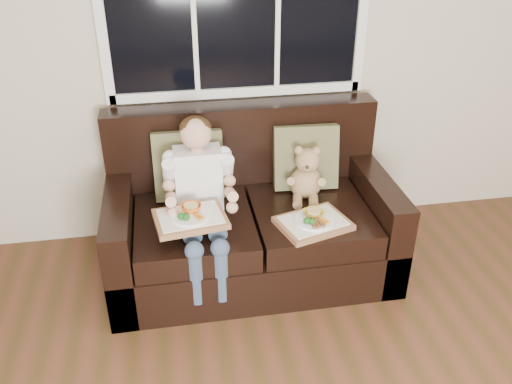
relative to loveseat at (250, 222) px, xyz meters
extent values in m
cube|color=beige|center=(0.45, 0.48, 1.04)|extent=(4.50, 0.02, 2.70)
cube|color=white|center=(0.00, 0.45, 0.69)|extent=(1.58, 0.04, 0.06)
cube|color=black|center=(0.00, -0.07, -0.16)|extent=(1.70, 0.90, 0.30)
cube|color=black|center=(-0.77, -0.07, -0.01)|extent=(0.15, 0.90, 0.60)
cube|color=black|center=(0.78, -0.07, -0.01)|extent=(0.15, 0.90, 0.60)
cube|color=black|center=(0.00, 0.31, 0.32)|extent=(1.70, 0.18, 0.66)
cube|color=black|center=(-0.35, -0.15, 0.07)|extent=(0.68, 0.72, 0.15)
cube|color=black|center=(0.35, -0.15, 0.07)|extent=(0.68, 0.72, 0.15)
cube|color=brown|center=(-0.35, 0.15, 0.35)|extent=(0.42, 0.20, 0.43)
cube|color=brown|center=(0.38, 0.15, 0.34)|extent=(0.41, 0.21, 0.41)
cube|color=white|center=(-0.30, -0.02, 0.34)|extent=(0.27, 0.17, 0.38)
sphere|color=tan|center=(-0.30, -0.03, 0.63)|extent=(0.18, 0.18, 0.18)
ellipsoid|color=#352211|center=(-0.30, -0.01, 0.66)|extent=(0.18, 0.18, 0.13)
cylinder|color=#35455C|center=(-0.37, -0.23, 0.19)|extent=(0.10, 0.33, 0.10)
cylinder|color=#35455C|center=(-0.24, -0.23, 0.19)|extent=(0.10, 0.33, 0.10)
cylinder|color=#35455C|center=(-0.37, -0.48, -0.02)|extent=(0.09, 0.09, 0.31)
cylinder|color=#35455C|center=(-0.24, -0.48, -0.02)|extent=(0.09, 0.09, 0.31)
cylinder|color=tan|center=(-0.46, -0.14, 0.38)|extent=(0.07, 0.33, 0.26)
cylinder|color=tan|center=(-0.14, -0.14, 0.38)|extent=(0.07, 0.33, 0.26)
ellipsoid|color=tan|center=(0.35, 0.02, 0.23)|extent=(0.24, 0.21, 0.21)
sphere|color=tan|center=(0.35, 0.01, 0.39)|extent=(0.18, 0.18, 0.15)
sphere|color=tan|center=(0.30, 0.01, 0.45)|extent=(0.05, 0.05, 0.05)
sphere|color=tan|center=(0.41, 0.01, 0.45)|extent=(0.05, 0.05, 0.05)
sphere|color=tan|center=(0.35, -0.05, 0.38)|extent=(0.06, 0.06, 0.06)
sphere|color=black|center=(0.35, -0.07, 0.39)|extent=(0.02, 0.02, 0.02)
cylinder|color=tan|center=(0.31, -0.09, 0.17)|extent=(0.08, 0.13, 0.06)
cylinder|color=tan|center=(0.40, -0.09, 0.17)|extent=(0.08, 0.13, 0.06)
cube|color=#9A6645|center=(-0.37, -0.31, 0.25)|extent=(0.42, 0.34, 0.03)
cube|color=white|center=(-0.37, -0.31, 0.27)|extent=(0.37, 0.29, 0.01)
cylinder|color=white|center=(-0.37, -0.32, 0.28)|extent=(0.22, 0.22, 0.01)
imported|color=orange|center=(-0.37, -0.28, 0.30)|extent=(0.13, 0.13, 0.03)
cylinder|color=tan|center=(-0.37, -0.28, 0.31)|extent=(0.08, 0.08, 0.02)
ellipsoid|color=#245F1E|center=(-0.42, -0.35, 0.30)|extent=(0.04, 0.04, 0.04)
ellipsoid|color=#245F1E|center=(-0.40, -0.37, 0.30)|extent=(0.04, 0.04, 0.04)
cylinder|color=orange|center=(-0.33, -0.36, 0.29)|extent=(0.04, 0.06, 0.01)
cube|color=#9A6645|center=(0.31, -0.32, 0.16)|extent=(0.45, 0.39, 0.03)
cube|color=white|center=(0.31, -0.32, 0.18)|extent=(0.39, 0.33, 0.01)
cylinder|color=white|center=(0.31, -0.33, 0.19)|extent=(0.22, 0.22, 0.01)
imported|color=yellow|center=(0.32, -0.29, 0.21)|extent=(0.14, 0.14, 0.03)
cylinder|color=tan|center=(0.32, -0.29, 0.21)|extent=(0.08, 0.08, 0.02)
ellipsoid|color=#245F1E|center=(0.26, -0.37, 0.21)|extent=(0.04, 0.04, 0.04)
ellipsoid|color=#245F1E|center=(0.29, -0.38, 0.21)|extent=(0.04, 0.04, 0.04)
cylinder|color=orange|center=(0.35, -0.37, 0.20)|extent=(0.04, 0.06, 0.01)
cylinder|color=brown|center=(0.31, -0.39, 0.20)|extent=(0.03, 0.08, 0.02)
camera|label=1|loc=(-0.45, -2.80, 1.82)|focal=38.00mm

